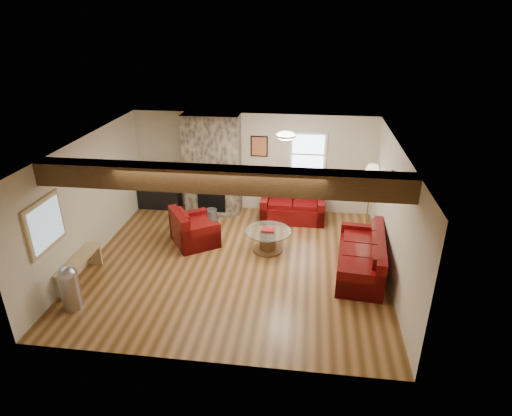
{
  "coord_description": "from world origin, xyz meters",
  "views": [
    {
      "loc": [
        1.36,
        -7.4,
        4.68
      ],
      "look_at": [
        0.37,
        0.4,
        1.09
      ],
      "focal_mm": 30.0,
      "sensor_mm": 36.0,
      "label": 1
    }
  ],
  "objects_px": {
    "television": "(158,179)",
    "coffee_table": "(268,240)",
    "floor_lamp": "(372,175)",
    "loveseat": "(293,204)",
    "sofa_three": "(361,254)",
    "armchair_red": "(194,226)",
    "tv_cabinet": "(160,197)"
  },
  "relations": [
    {
      "from": "floor_lamp",
      "to": "television",
      "type": "bearing_deg",
      "value": 172.14
    },
    {
      "from": "loveseat",
      "to": "floor_lamp",
      "type": "bearing_deg",
      "value": -14.32
    },
    {
      "from": "sofa_three",
      "to": "television",
      "type": "height_order",
      "value": "television"
    },
    {
      "from": "loveseat",
      "to": "sofa_three",
      "type": "bearing_deg",
      "value": -57.63
    },
    {
      "from": "tv_cabinet",
      "to": "floor_lamp",
      "type": "relative_size",
      "value": 0.66
    },
    {
      "from": "armchair_red",
      "to": "floor_lamp",
      "type": "xyz_separation_m",
      "value": [
        3.84,
        1.05,
        1.0
      ]
    },
    {
      "from": "sofa_three",
      "to": "tv_cabinet",
      "type": "relative_size",
      "value": 1.88
    },
    {
      "from": "television",
      "to": "coffee_table",
      "type": "bearing_deg",
      "value": -32.16
    },
    {
      "from": "floor_lamp",
      "to": "coffee_table",
      "type": "bearing_deg",
      "value": -151.46
    },
    {
      "from": "loveseat",
      "to": "tv_cabinet",
      "type": "height_order",
      "value": "loveseat"
    },
    {
      "from": "sofa_three",
      "to": "armchair_red",
      "type": "height_order",
      "value": "armchair_red"
    },
    {
      "from": "loveseat",
      "to": "armchair_red",
      "type": "bearing_deg",
      "value": -145.56
    },
    {
      "from": "coffee_table",
      "to": "television",
      "type": "bearing_deg",
      "value": 147.84
    },
    {
      "from": "television",
      "to": "loveseat",
      "type": "bearing_deg",
      "value": -4.91
    },
    {
      "from": "floor_lamp",
      "to": "tv_cabinet",
      "type": "bearing_deg",
      "value": 172.14
    },
    {
      "from": "armchair_red",
      "to": "television",
      "type": "distance_m",
      "value": 2.29
    },
    {
      "from": "sofa_three",
      "to": "television",
      "type": "distance_m",
      "value": 5.54
    },
    {
      "from": "armchair_red",
      "to": "tv_cabinet",
      "type": "bearing_deg",
      "value": 4.46
    },
    {
      "from": "armchair_red",
      "to": "coffee_table",
      "type": "relative_size",
      "value": 1.01
    },
    {
      "from": "tv_cabinet",
      "to": "floor_lamp",
      "type": "distance_m",
      "value": 5.41
    },
    {
      "from": "television",
      "to": "floor_lamp",
      "type": "distance_m",
      "value": 5.32
    },
    {
      "from": "loveseat",
      "to": "coffee_table",
      "type": "bearing_deg",
      "value": -106.19
    },
    {
      "from": "sofa_three",
      "to": "coffee_table",
      "type": "height_order",
      "value": "sofa_three"
    },
    {
      "from": "armchair_red",
      "to": "television",
      "type": "xyz_separation_m",
      "value": [
        -1.4,
        1.77,
        0.38
      ]
    },
    {
      "from": "television",
      "to": "floor_lamp",
      "type": "height_order",
      "value": "floor_lamp"
    },
    {
      "from": "floor_lamp",
      "to": "armchair_red",
      "type": "bearing_deg",
      "value": -164.69
    },
    {
      "from": "sofa_three",
      "to": "tv_cabinet",
      "type": "height_order",
      "value": "sofa_three"
    },
    {
      "from": "television",
      "to": "floor_lamp",
      "type": "bearing_deg",
      "value": -7.86
    },
    {
      "from": "armchair_red",
      "to": "floor_lamp",
      "type": "bearing_deg",
      "value": -108.52
    },
    {
      "from": "sofa_three",
      "to": "loveseat",
      "type": "bearing_deg",
      "value": -141.36
    },
    {
      "from": "loveseat",
      "to": "coffee_table",
      "type": "distance_m",
      "value": 1.68
    },
    {
      "from": "armchair_red",
      "to": "loveseat",
      "type": "bearing_deg",
      "value": -88.69
    }
  ]
}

